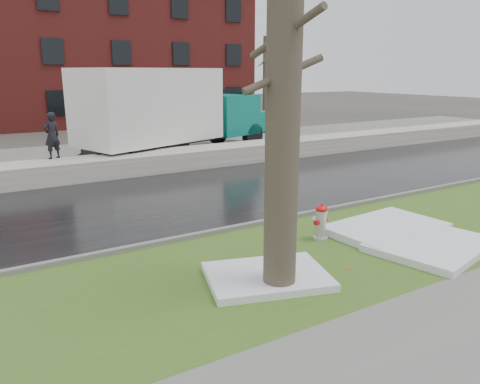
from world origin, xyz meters
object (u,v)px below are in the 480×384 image
box_truck (172,111)px  worker (52,136)px  fire_hydrant (321,220)px  tree (284,79)px

box_truck → worker: (-5.43, -1.89, -0.50)m
worker → box_truck: bearing=176.2°
fire_hydrant → tree: size_ratio=0.12×
box_truck → worker: bearing=-179.9°
fire_hydrant → worker: bearing=99.3°
fire_hydrant → box_truck: (1.45, 11.81, 1.58)m
box_truck → worker: box_truck is taller
tree → box_truck: bearing=74.4°
box_truck → worker: 5.77m
fire_hydrant → box_truck: size_ratio=0.07×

